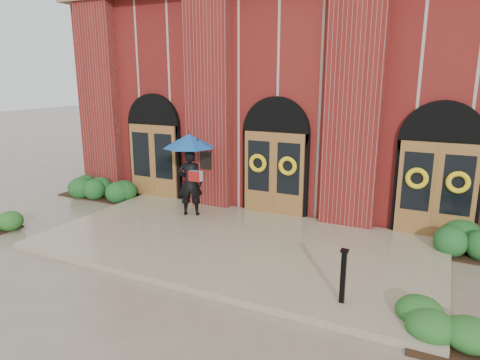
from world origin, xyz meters
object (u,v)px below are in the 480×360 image
Objects in this scene: metal_post at (343,275)px; hedge_wall_right at (462,240)px; man_with_umbrella at (190,159)px; hedge_wall_left at (100,187)px.

hedge_wall_right is at bearing 62.50° from metal_post.
hedge_wall_left is at bearing -32.21° from man_with_umbrella.
man_with_umbrella is 0.91× the size of hedge_wall_right.
man_with_umbrella is 7.59m from hedge_wall_right.
man_with_umbrella reaches higher than hedge_wall_right.
metal_post is 10.49m from hedge_wall_left.
metal_post is 0.39× the size of hedge_wall_right.
man_with_umbrella is at bearing 149.22° from metal_post.
hedge_wall_left is (-9.72, 3.93, -0.36)m from metal_post.
hedge_wall_right reaches higher than hedge_wall_left.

